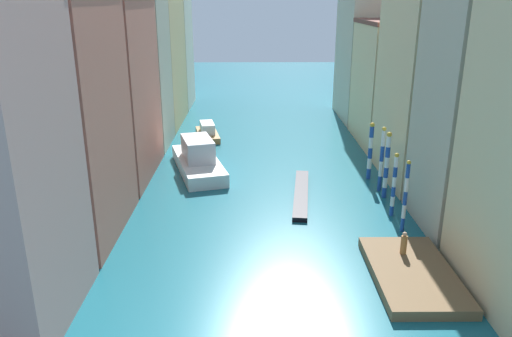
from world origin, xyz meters
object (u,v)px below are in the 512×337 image
object	(u,v)px
mooring_pole_0	(405,196)
motorboat_0	(207,132)
mooring_pole_1	(394,184)
mooring_pole_4	(370,150)
waterfront_dock	(412,274)
person_on_dock	(404,244)
gondola_black	(301,194)
vaporetto_white	(198,160)
mooring_pole_2	(387,164)
mooring_pole_3	(382,159)

from	to	relation	value
mooring_pole_0	motorboat_0	bearing A→B (deg)	122.41
mooring_pole_1	mooring_pole_4	xyz separation A→B (m)	(0.05, 7.57, 0.15)
waterfront_dock	person_on_dock	world-z (taller)	person_on_dock
gondola_black	waterfront_dock	bearing A→B (deg)	-67.76
person_on_dock	mooring_pole_0	size ratio (longest dim) A/B	0.28
mooring_pole_0	mooring_pole_1	distance (m)	2.51
mooring_pole_4	motorboat_0	size ratio (longest dim) A/B	0.79
vaporetto_white	motorboat_0	distance (m)	11.17
mooring_pole_0	mooring_pole_1	size ratio (longest dim) A/B	1.06
mooring_pole_1	mooring_pole_2	xyz separation A→B (m)	(0.34, 3.41, 0.29)
mooring_pole_4	vaporetto_white	bearing A→B (deg)	171.91
vaporetto_white	mooring_pole_2	bearing A→B (deg)	-22.64
motorboat_0	mooring_pole_1	bearing A→B (deg)	-54.66
mooring_pole_2	vaporetto_white	bearing A→B (deg)	157.36
waterfront_dock	mooring_pole_0	size ratio (longest dim) A/B	1.58
person_on_dock	mooring_pole_3	distance (m)	11.54
mooring_pole_3	mooring_pole_4	bearing A→B (deg)	95.07
gondola_black	mooring_pole_2	bearing A→B (deg)	-2.93
waterfront_dock	vaporetto_white	bearing A→B (deg)	126.90
mooring_pole_1	vaporetto_white	bearing A→B (deg)	146.56
motorboat_0	person_on_dock	bearing A→B (deg)	-63.51
mooring_pole_3	mooring_pole_2	bearing A→B (deg)	-88.16
mooring_pole_0	motorboat_0	size ratio (longest dim) A/B	0.80
motorboat_0	mooring_pole_0	bearing A→B (deg)	-57.59
mooring_pole_2	gondola_black	size ratio (longest dim) A/B	0.52
gondola_black	mooring_pole_3	bearing A→B (deg)	9.36
waterfront_dock	mooring_pole_3	xyz separation A→B (m)	(1.38, 13.16, 2.39)
person_on_dock	mooring_pole_1	distance (m)	6.77
mooring_pole_2	person_on_dock	bearing A→B (deg)	-98.28
person_on_dock	gondola_black	world-z (taller)	person_on_dock
waterfront_dock	motorboat_0	size ratio (longest dim) A/B	1.26
person_on_dock	mooring_pole_1	world-z (taller)	mooring_pole_1
mooring_pole_3	gondola_black	size ratio (longest dim) A/B	0.53
mooring_pole_2	mooring_pole_4	distance (m)	4.17
vaporetto_white	person_on_dock	bearing A→B (deg)	-50.23
vaporetto_white	mooring_pole_3	bearing A→B (deg)	-18.08
mooring_pole_2	mooring_pole_3	xyz separation A→B (m)	(-0.04, 1.37, 0.02)
waterfront_dock	motorboat_0	distance (m)	32.24
motorboat_0	mooring_pole_3	bearing A→B (deg)	-46.79
person_on_dock	mooring_pole_4	world-z (taller)	mooring_pole_4
mooring_pole_0	gondola_black	world-z (taller)	mooring_pole_0
mooring_pole_3	motorboat_0	size ratio (longest dim) A/B	0.85
mooring_pole_0	mooring_pole_1	bearing A→B (deg)	91.01
person_on_dock	mooring_pole_4	xyz separation A→B (m)	(1.16, 14.14, 1.32)
mooring_pole_1	motorboat_0	world-z (taller)	mooring_pole_1
vaporetto_white	gondola_black	distance (m)	10.46
mooring_pole_4	motorboat_0	xyz separation A→B (m)	(-14.81, 13.25, -1.89)
waterfront_dock	vaporetto_white	distance (m)	22.56
mooring_pole_2	motorboat_0	world-z (taller)	mooring_pole_2
mooring_pole_1	mooring_pole_4	size ratio (longest dim) A/B	0.94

